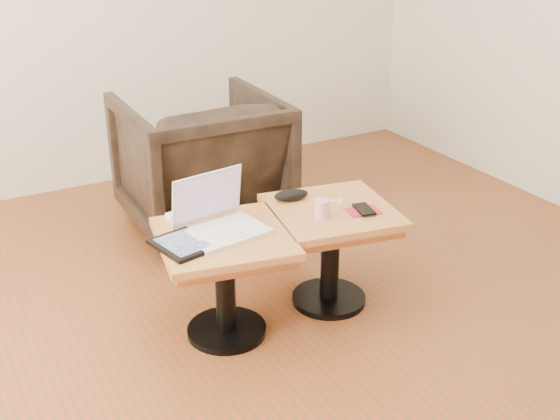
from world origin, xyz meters
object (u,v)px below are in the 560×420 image
side_table_left (224,260)px  armchair (201,162)px  striped_cup (321,209)px  side_table_right (331,232)px  laptop (219,221)px

side_table_left → armchair: (0.34, 1.04, 0.02)m
side_table_left → striped_cup: size_ratio=7.26×
side_table_right → armchair: 1.05m
side_table_right → armchair: armchair is taller
side_table_right → striped_cup: 0.19m
striped_cup → laptop: bearing=167.3°
side_table_right → laptop: 0.54m
laptop → striped_cup: 0.43m
striped_cup → armchair: size_ratio=0.10×
side_table_right → striped_cup: size_ratio=7.20×
laptop → armchair: 1.07m
side_table_left → laptop: (0.00, 0.04, 0.16)m
striped_cup → armchair: armchair is taller
side_table_left → striped_cup: 0.46m
armchair → laptop: bearing=72.7°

